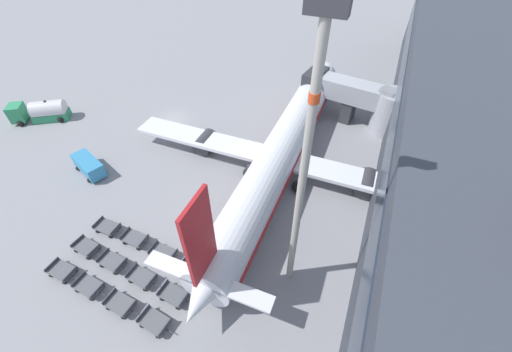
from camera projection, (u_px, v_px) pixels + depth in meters
ground_plane at (174, 119)px, 47.89m from camera, size 500.00×500.00×0.00m
terminal_wing at (497, 150)px, 32.16m from camera, size 21.11×93.91×14.52m
jet_bridge at (364, 101)px, 44.48m from camera, size 15.34×6.61×6.34m
airplane at (283, 148)px, 38.02m from camera, size 39.32×45.38×12.74m
fuel_tanker_primary at (43, 112)px, 46.87m from camera, size 7.76×6.28×3.16m
service_van at (89, 166)px, 38.41m from camera, size 5.21×3.55×2.02m
baggage_dolly_row_near_col_a at (62, 271)px, 28.77m from camera, size 3.15×1.74×0.92m
baggage_dolly_row_near_col_b at (89, 286)px, 27.68m from camera, size 3.17×1.81×0.92m
baggage_dolly_row_near_col_c at (120, 304)px, 26.53m from camera, size 3.18×1.82×0.92m
baggage_dolly_row_near_col_d at (155, 322)px, 25.46m from camera, size 3.19×1.87×0.92m
baggage_dolly_row_mid_a_col_a at (87, 247)px, 30.62m from camera, size 3.19×1.86×0.92m
baggage_dolly_row_mid_a_col_b at (113, 262)px, 29.46m from camera, size 3.17×1.80×0.92m
baggage_dolly_row_mid_a_col_c at (142, 277)px, 28.30m from camera, size 3.18×1.83×0.92m
baggage_dolly_row_mid_a_col_d at (174, 295)px, 27.12m from camera, size 3.18×1.82×0.92m
baggage_dolly_row_mid_b_col_a at (107, 227)px, 32.38m from camera, size 3.13×1.70×0.92m
baggage_dolly_row_mid_b_col_b at (135, 239)px, 31.35m from camera, size 3.14×1.72×0.92m
baggage_dolly_row_mid_b_col_c at (163, 253)px, 30.15m from camera, size 3.16×1.77×0.92m
baggage_dolly_row_mid_b_col_d at (193, 269)px, 28.88m from camera, size 3.19×1.85×0.92m
apron_light_mast at (304, 168)px, 19.99m from camera, size 2.00×0.70×23.25m
stand_guidance_stripe at (242, 217)px, 33.94m from camera, size 0.57×20.38×0.01m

